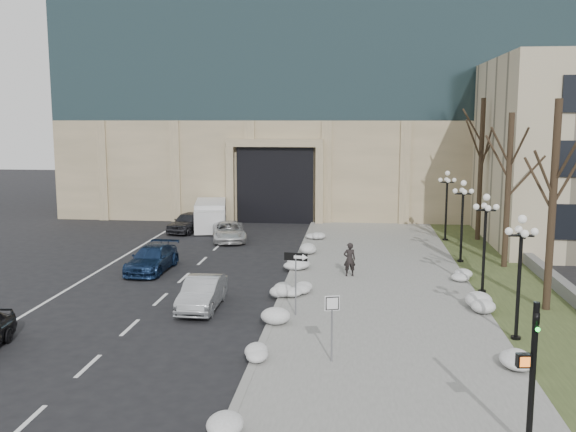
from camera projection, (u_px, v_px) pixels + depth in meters
The scene contains 34 objects.
ground at pixel (273, 401), 18.77m from camera, with size 160.00×160.00×0.00m, color black.
sidewalk at pixel (378, 282), 32.15m from camera, with size 9.00×40.00×0.12m, color gray.
curb at pixel (289, 279), 32.62m from camera, with size 0.30×40.00×0.14m, color gray.
grass_strip at pixel (512, 286), 31.46m from camera, with size 4.00×40.00×0.10m, color #374321.
stone_wall at pixel (543, 271), 33.17m from camera, with size 0.50×30.00×0.70m, color slate.
office_tower at pixel (312, 5), 59.01m from camera, with size 40.00×24.70×36.00m.
car_b at pixel (202, 293), 27.78m from camera, with size 1.46×4.18×1.38m, color #A6AAAE.
car_c at pixel (152, 259), 34.61m from camera, with size 1.91×4.70×1.36m, color navy.
car_d at pixel (229, 231), 43.14m from camera, with size 2.13×4.61×1.28m, color silver.
car_e at pixel (188, 222), 46.51m from camera, with size 1.73×4.30×1.46m, color #313237.
pedestrian at pixel (350, 259), 33.02m from camera, with size 0.64×0.42×1.76m, color black.
box_truck at pixel (211, 216), 47.82m from camera, with size 3.30×6.58×1.99m.
one_way_sign at pixel (300, 265), 26.21m from camera, with size 1.03×0.36×2.75m.
keep_sign at pixel (332, 314), 21.28m from camera, with size 0.50×0.18×2.39m.
traffic_signal at pixel (531, 380), 15.54m from camera, with size 0.66×0.88×3.88m.
snow_clump_a at pixel (230, 428), 16.53m from camera, with size 1.10×1.60×0.36m, color silver.
snow_clump_b at pixel (262, 355), 21.56m from camera, with size 1.10×1.60×0.36m, color silver.
snow_clump_c at pixel (282, 319), 25.47m from camera, with size 1.10×1.60×0.36m, color silver.
snow_clump_d at pixel (296, 289), 29.92m from camera, with size 1.10×1.60×0.36m, color silver.
snow_clump_e at pixel (301, 266), 34.68m from camera, with size 1.10×1.60×0.36m, color silver.
snow_clump_f at pixel (308, 251), 38.55m from camera, with size 1.10×1.60×0.36m, color silver.
snow_clump_g at pixel (316, 235), 43.61m from camera, with size 1.10×1.60×0.36m, color silver.
snow_clump_h at pixel (515, 362), 20.98m from camera, with size 1.10×1.60×0.36m, color silver.
snow_clump_i at pixel (477, 306), 27.29m from camera, with size 1.10×1.60×0.36m, color silver.
snow_clump_j at pixel (463, 276), 32.42m from camera, with size 1.10×1.60×0.36m, color silver.
snow_clump_k at pixel (298, 266), 34.57m from camera, with size 1.10×1.60×0.36m, color silver.
snow_clump_l at pixel (285, 292), 29.43m from camera, with size 1.10×1.60×0.36m, color silver.
lamppost_a at pixel (520, 261), 23.32m from camera, with size 1.18×1.18×4.76m.
lamppost_b at pixel (485, 230), 29.71m from camera, with size 1.18×1.18×4.76m.
lamppost_c at pixel (462, 210), 36.10m from camera, with size 1.18×1.18×4.76m.
lamppost_d at pixel (447, 196), 42.49m from camera, with size 1.18×1.18×4.76m.
tree_near at pixel (554, 176), 26.60m from camera, with size 3.20×3.20×9.00m.
tree_mid at pixel (509, 169), 34.52m from camera, with size 3.20×3.20×8.50m.
tree_far at pixel (481, 149), 42.28m from camera, with size 3.20×3.20×9.50m.
Camera 1 is at (2.32, -17.58, 8.22)m, focal length 40.00 mm.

